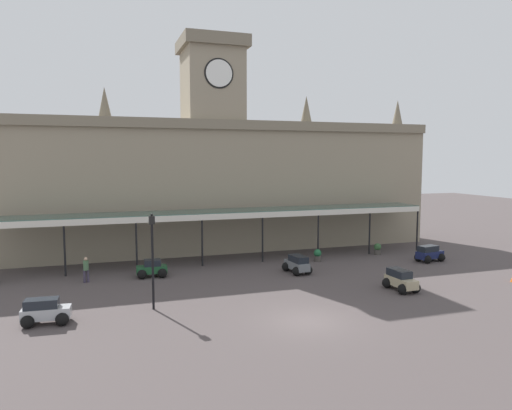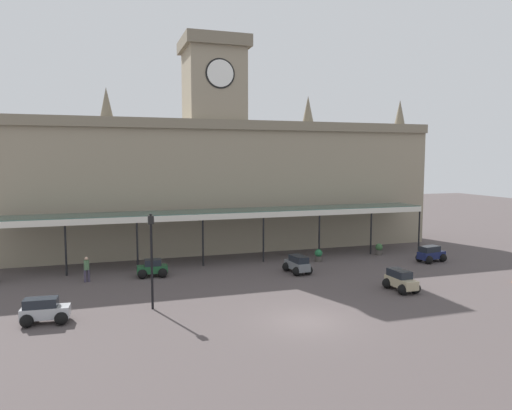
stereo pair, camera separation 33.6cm
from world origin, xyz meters
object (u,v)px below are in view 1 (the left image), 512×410
at_px(planter_near_kerb, 318,255).
at_px(planter_forecourt_centre, 377,249).
at_px(car_grey_estate, 297,265).
at_px(car_beige_estate, 401,281).
at_px(car_green_sedan, 152,270).
at_px(victorian_lamppost, 152,251).
at_px(pedestrian_crossing_forecourt, 86,269).
at_px(car_navy_estate, 429,254).
at_px(car_silver_estate, 45,313).

xyz_separation_m(planter_near_kerb, planter_forecourt_centre, (5.94, 0.75, 0.00)).
xyz_separation_m(car_grey_estate, planter_forecourt_centre, (8.99, 3.76, -0.07)).
xyz_separation_m(car_beige_estate, car_grey_estate, (-4.26, 6.11, 0.00)).
bearing_deg(car_grey_estate, car_beige_estate, -55.13).
height_order(car_beige_estate, planter_near_kerb, car_beige_estate).
distance_m(car_green_sedan, victorian_lamppost, 7.70).
height_order(car_grey_estate, pedestrian_crossing_forecourt, pedestrian_crossing_forecourt).
relative_size(car_navy_estate, planter_near_kerb, 2.48).
bearing_deg(car_navy_estate, car_beige_estate, -138.65).
distance_m(car_grey_estate, planter_near_kerb, 4.29).
bearing_deg(pedestrian_crossing_forecourt, car_grey_estate, -8.07).
xyz_separation_m(pedestrian_crossing_forecourt, planter_near_kerb, (17.17, 1.01, -0.42)).
relative_size(pedestrian_crossing_forecourt, planter_near_kerb, 1.74).
distance_m(car_navy_estate, pedestrian_crossing_forecourt, 25.56).
relative_size(car_beige_estate, pedestrian_crossing_forecourt, 1.36).
height_order(car_grey_estate, victorian_lamppost, victorian_lamppost).
bearing_deg(pedestrian_crossing_forecourt, car_silver_estate, -102.68).
distance_m(car_silver_estate, pedestrian_crossing_forecourt, 7.87).
bearing_deg(car_beige_estate, planter_near_kerb, 97.54).
bearing_deg(car_grey_estate, pedestrian_crossing_forecourt, 171.93).
bearing_deg(car_silver_estate, planter_near_kerb, 24.68).
relative_size(car_green_sedan, victorian_lamppost, 0.40).
relative_size(planter_near_kerb, planter_forecourt_centre, 1.00).
height_order(car_beige_estate, pedestrian_crossing_forecourt, pedestrian_crossing_forecourt).
bearing_deg(planter_forecourt_centre, car_green_sedan, -175.05).
height_order(car_silver_estate, car_green_sedan, car_silver_estate).
xyz_separation_m(car_beige_estate, planter_forecourt_centre, (4.73, 9.87, -0.07)).
distance_m(car_beige_estate, planter_forecourt_centre, 10.95).
relative_size(pedestrian_crossing_forecourt, planter_forecourt_centre, 1.74).
distance_m(car_beige_estate, pedestrian_crossing_forecourt, 20.09).
height_order(car_silver_estate, pedestrian_crossing_forecourt, pedestrian_crossing_forecourt).
bearing_deg(planter_near_kerb, car_grey_estate, -135.38).
distance_m(victorian_lamppost, planter_near_kerb, 16.06).
bearing_deg(car_silver_estate, pedestrian_crossing_forecourt, 77.32).
bearing_deg(car_green_sedan, planter_near_kerb, 3.91).
xyz_separation_m(car_silver_estate, victorian_lamppost, (5.27, 0.63, 2.64)).
height_order(car_navy_estate, planter_near_kerb, car_navy_estate).
bearing_deg(car_silver_estate, car_beige_estate, -1.25).
distance_m(car_silver_estate, car_navy_estate, 27.83).
relative_size(car_beige_estate, car_green_sedan, 1.09).
xyz_separation_m(car_green_sedan, victorian_lamppost, (-0.69, -7.17, 2.70)).
distance_m(pedestrian_crossing_forecourt, planter_near_kerb, 17.20).
bearing_deg(car_beige_estate, planter_forecourt_centre, 64.39).
bearing_deg(pedestrian_crossing_forecourt, victorian_lamppost, -63.30).
bearing_deg(car_navy_estate, car_green_sedan, 174.68).
bearing_deg(car_navy_estate, victorian_lamppost, -166.69).
bearing_deg(car_green_sedan, car_silver_estate, -127.39).
relative_size(car_green_sedan, car_navy_estate, 0.88).
height_order(car_silver_estate, car_grey_estate, same).
bearing_deg(car_green_sedan, planter_forecourt_centre, 4.95).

